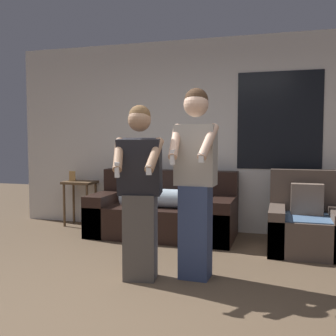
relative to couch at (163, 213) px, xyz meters
The scene contains 7 objects.
ground_plane 2.41m from the couch, 79.83° to the right, with size 14.00×14.00×0.00m, color brown.
wall_back 1.24m from the couch, 47.57° to the left, with size 5.71×0.07×2.70m.
couch is the anchor object (origin of this frame).
armchair 1.83m from the couch, ahead, with size 0.85×0.90×0.93m.
side_table 1.43m from the couch, behind, with size 0.46×0.36×0.82m.
person_left 1.76m from the couch, 80.36° to the right, with size 0.45×0.51×1.61m.
person_right 1.77m from the couch, 62.57° to the right, with size 0.44×0.47×1.77m.
Camera 1 is at (1.11, -2.66, 1.31)m, focal length 42.00 mm.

